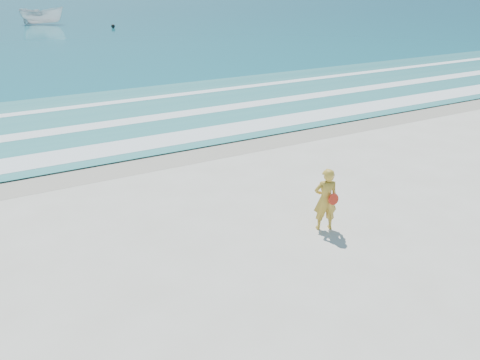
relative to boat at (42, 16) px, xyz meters
name	(u,v)px	position (x,y,z in m)	size (l,w,h in m)	color
ground	(341,314)	(-2.23, -57.09, -1.02)	(400.00, 400.00, 0.00)	silver
wet_sand	(165,155)	(-2.23, -48.09, -1.02)	(400.00, 2.40, 0.00)	#B2A893
shallow	(124,116)	(-2.23, -43.09, -0.98)	(400.00, 10.00, 0.01)	#59B7AD
foam_near	(153,142)	(-2.23, -46.79, -0.97)	(400.00, 1.40, 0.01)	white
foam_mid	(130,121)	(-2.23, -43.89, -0.97)	(400.00, 0.90, 0.01)	white
foam_far	(109,103)	(-2.23, -40.59, -0.97)	(400.00, 0.60, 0.01)	white
boat	(42,16)	(0.00, 0.00, 0.00)	(1.92, 5.10, 1.97)	silver
buoy	(113,26)	(6.22, -8.08, -0.78)	(0.42, 0.42, 0.42)	black
woman	(326,199)	(-0.64, -54.51, -0.26)	(0.65, 0.53, 1.52)	gold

